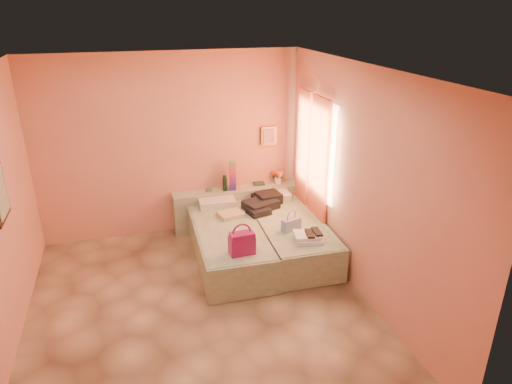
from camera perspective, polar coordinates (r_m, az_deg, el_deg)
The scene contains 16 objects.
ground at distance 5.69m, azimuth -6.83°, elevation -14.47°, with size 4.50×4.50×0.00m, color tan.
room_walls at distance 5.40m, azimuth -6.62°, elevation 4.89°, with size 4.02×4.51×2.81m.
headboard_ledge at distance 7.47m, azimuth -2.43°, elevation -1.88°, with size 2.05×0.30×0.65m, color #ACB493.
bed_left at distance 6.52m, azimuth -3.35°, elevation -6.53°, with size 0.90×2.00×0.50m, color #AAC69F.
bed_right at distance 6.75m, azimuth 4.14°, elevation -5.47°, with size 0.90×2.00×0.50m, color #AAC69F.
water_bottle at distance 7.23m, azimuth -3.92°, elevation 1.10°, with size 0.07×0.07×0.25m, color #13351E.
rainbow_box at distance 7.23m, azimuth -2.98°, elevation 2.00°, with size 0.10×0.10×0.46m, color #A2135A.
small_dish at distance 7.29m, azimuth -5.91°, elevation 0.25°, with size 0.11×0.11×0.03m, color #48845B.
green_book at distance 7.51m, azimuth 0.35°, elevation 1.07°, with size 0.18×0.13×0.03m, color #264732.
flower_vase at distance 7.54m, azimuth 2.75°, elevation 2.08°, with size 0.20×0.20×0.26m, color silver.
magenta_handbag at distance 5.72m, azimuth -1.78°, elevation -6.37°, with size 0.32×0.18×0.30m, color #A2135A.
khaki_garment at distance 6.74m, azimuth -3.19°, elevation -2.81°, with size 0.35×0.28×0.06m, color tan.
clothes_pile at distance 6.98m, azimuth 0.96°, elevation -1.41°, with size 0.54×0.54×0.16m, color black.
blue_handbag at distance 6.32m, azimuth 4.42°, elevation -4.06°, with size 0.27×0.12×0.17m, color #3E4A95.
towel_stack at distance 6.09m, azimuth 6.62°, elevation -5.65°, with size 0.35×0.30×0.10m, color white.
sandal_pair at distance 6.07m, azimuth 7.21°, elevation -5.10°, with size 0.18×0.24×0.03m, color black.
Camera 1 is at (-0.65, -4.51, 3.41)m, focal length 32.00 mm.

